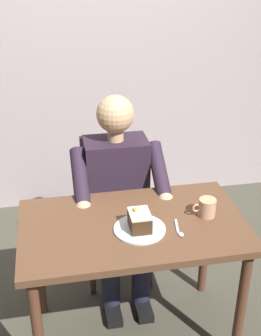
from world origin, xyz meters
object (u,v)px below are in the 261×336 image
at_px(dining_table, 133,240).
at_px(coffee_cup, 207,207).
at_px(seated_person, 119,196).
at_px(dessert_spoon, 179,230).
at_px(chair, 114,201).
at_px(cake_slice, 140,221).

bearing_deg(dining_table, coffee_cup, -179.63).
bearing_deg(seated_person, dessert_spoon, 110.24).
xyz_separation_m(chair, dessert_spoon, (-0.20, 0.71, 0.24)).
distance_m(cake_slice, dessert_spoon, 0.19).
bearing_deg(dessert_spoon, coffee_cup, -148.01).
relative_size(cake_slice, coffee_cup, 1.05).
xyz_separation_m(coffee_cup, dessert_spoon, (0.17, 0.11, -0.04)).
height_order(dining_table, dessert_spoon, dessert_spoon).
distance_m(dining_table, chair, 0.63).
relative_size(chair, seated_person, 0.74).
xyz_separation_m(chair, coffee_cup, (-0.37, 0.61, 0.29)).
bearing_deg(seated_person, dining_table, 90.00).
bearing_deg(dining_table, seated_person, -90.00).
distance_m(chair, coffee_cup, 0.77).
xyz_separation_m(cake_slice, coffee_cup, (-0.35, -0.06, -0.01)).
bearing_deg(cake_slice, chair, -88.36).
bearing_deg(chair, cake_slice, 91.64).
xyz_separation_m(chair, seated_person, (-0.00, 0.17, 0.14)).
height_order(seated_person, dessert_spoon, seated_person).
xyz_separation_m(seated_person, dessert_spoon, (-0.20, 0.54, 0.10)).
height_order(coffee_cup, dessert_spoon, coffee_cup).
bearing_deg(seated_person, chair, -90.00).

